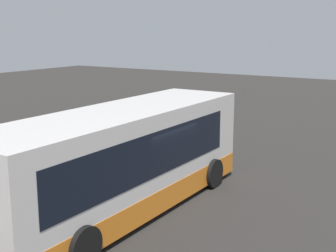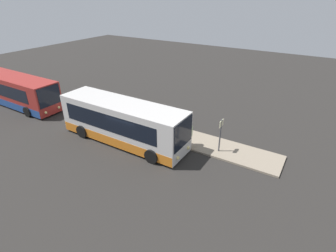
# 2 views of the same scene
# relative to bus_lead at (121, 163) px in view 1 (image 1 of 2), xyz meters

# --- Properties ---
(ground) EXTENTS (80.00, 80.00, 0.00)m
(ground) POSITION_rel_bus_lead_xyz_m (0.96, -0.22, -1.53)
(ground) COLOR #2B2826
(platform) EXTENTS (20.00, 2.61, 0.13)m
(platform) POSITION_rel_bus_lead_xyz_m (0.96, 2.69, -1.47)
(platform) COLOR gray
(platform) RESTS_ON ground
(bus_lead) EXTENTS (10.17, 2.88, 3.08)m
(bus_lead) POSITION_rel_bus_lead_xyz_m (0.00, 0.00, 0.00)
(bus_lead) COLOR silver
(bus_lead) RESTS_ON ground
(passenger_boarding) EXTENTS (0.54, 0.67, 1.81)m
(passenger_boarding) POSITION_rel_bus_lead_xyz_m (4.62, 1.78, -0.43)
(passenger_boarding) COLOR silver
(passenger_boarding) RESTS_ON platform
(passenger_waiting) EXTENTS (0.46, 0.46, 1.71)m
(passenger_waiting) POSITION_rel_bus_lead_xyz_m (2.36, 2.39, -0.48)
(passenger_waiting) COLOR gray
(passenger_waiting) RESTS_ON platform
(suitcase) EXTENTS (0.32, 0.26, 0.99)m
(suitcase) POSITION_rel_bus_lead_xyz_m (2.83, 2.85, -1.03)
(suitcase) COLOR black
(suitcase) RESTS_ON platform
(sign_post) EXTENTS (0.10, 0.61, 2.43)m
(sign_post) POSITION_rel_bus_lead_xyz_m (6.74, 2.19, 0.10)
(sign_post) COLOR #4C4C51
(sign_post) RESTS_ON platform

